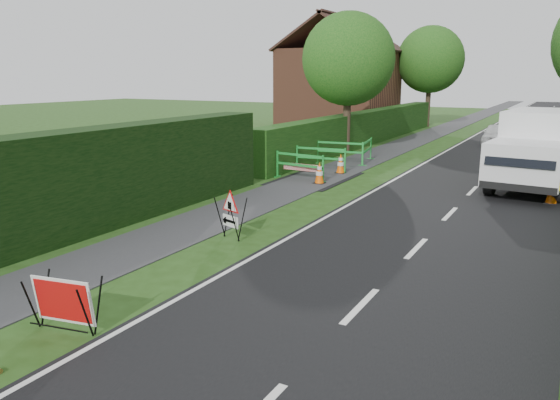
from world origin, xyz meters
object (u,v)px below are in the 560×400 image
at_px(red_rect_sign, 63,302).
at_px(triangle_sign, 229,211).
at_px(works_van, 538,148).
at_px(hatchback_car, 496,134).

xyz_separation_m(red_rect_sign, triangle_sign, (-0.48, 5.13, 0.20)).
xyz_separation_m(triangle_sign, works_van, (5.76, 9.91, 0.68)).
bearing_deg(red_rect_sign, triangle_sign, 85.07).
relative_size(triangle_sign, hatchback_car, 0.30).
distance_m(red_rect_sign, triangle_sign, 5.16).
relative_size(red_rect_sign, works_van, 0.19).
relative_size(red_rect_sign, hatchback_car, 0.33).
bearing_deg(triangle_sign, red_rect_sign, -66.02).
bearing_deg(hatchback_car, red_rect_sign, -99.16).
height_order(red_rect_sign, works_van, works_van).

